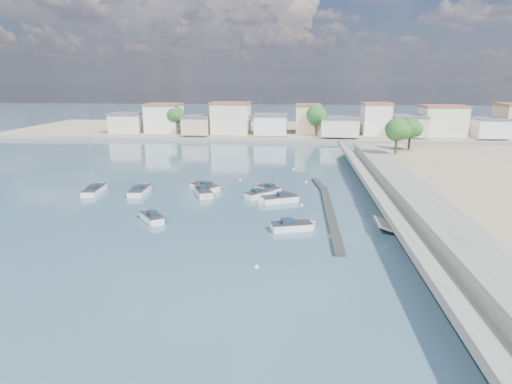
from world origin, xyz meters
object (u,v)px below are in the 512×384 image
sailboat (95,190)px  motorboat_a (151,218)px  motorboat_e (140,191)px  motorboat_h (294,226)px  motorboat_c (203,187)px  motorboat_g (204,193)px  motorboat_d (278,199)px  motorboat_b (260,194)px  motorboat_f (267,189)px

sailboat → motorboat_a: bearing=-43.5°
motorboat_e → motorboat_h: 25.71m
motorboat_a → motorboat_c: same height
sailboat → motorboat_c: bearing=11.8°
motorboat_e → motorboat_h: bearing=-31.4°
motorboat_c → sailboat: 15.44m
motorboat_a → motorboat_g: size_ratio=0.78×
motorboat_d → motorboat_g: bearing=166.9°
motorboat_a → motorboat_e: (-5.60, 11.82, -0.00)m
motorboat_e → motorboat_h: same height
motorboat_d → motorboat_e: (-19.76, 2.74, 0.00)m
motorboat_b → motorboat_e: bearing=178.5°
motorboat_a → motorboat_h: size_ratio=0.82×
sailboat → motorboat_h: bearing=-24.7°
motorboat_c → motorboat_h: same height
motorboat_d → motorboat_b: bearing=137.8°
motorboat_c → motorboat_g: same height
motorboat_d → sailboat: (-26.35, 2.50, 0.04)m
motorboat_c → motorboat_b: bearing=-21.1°
motorboat_d → motorboat_g: size_ratio=1.02×
motorboat_c → motorboat_e: bearing=-161.1°
motorboat_d → motorboat_f: size_ratio=1.34×
motorboat_f → motorboat_g: same height
motorboat_e → motorboat_g: bearing=-1.9°
motorboat_e → sailboat: sailboat is taller
motorboat_g → sailboat: 15.86m
motorboat_d → motorboat_e: 19.95m
motorboat_b → motorboat_d: bearing=-42.2°
motorboat_a → motorboat_g: bearing=72.4°
motorboat_d → sailboat: size_ratio=0.59×
motorboat_f → motorboat_g: size_ratio=0.76×
motorboat_a → motorboat_d: size_ratio=0.76×
motorboat_e → motorboat_g: 9.27m
motorboat_a → motorboat_b: size_ratio=1.03×
motorboat_e → motorboat_h: size_ratio=1.14×
motorboat_e → motorboat_f: (17.97, 2.48, -0.00)m
motorboat_h → sailboat: 31.42m
motorboat_g → motorboat_h: size_ratio=1.06×
motorboat_h → motorboat_f: bearing=104.1°
motorboat_a → motorboat_f: bearing=49.1°
sailboat → motorboat_d: bearing=-5.4°
motorboat_c → sailboat: bearing=-168.2°
motorboat_f → motorboat_d: bearing=-71.1°
motorboat_f → motorboat_c: bearing=177.4°
motorboat_c → motorboat_e: size_ratio=0.89×
motorboat_e → motorboat_d: bearing=-7.9°
motorboat_h → motorboat_a: bearing=174.5°
motorboat_b → motorboat_d: size_ratio=0.74×
motorboat_h → sailboat: (-28.54, 13.15, 0.04)m
motorboat_c → motorboat_h: bearing=-50.5°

